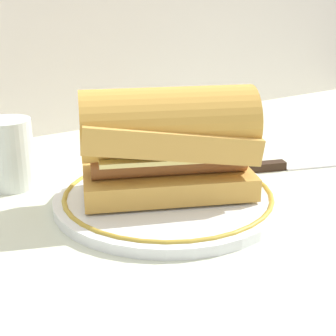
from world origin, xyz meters
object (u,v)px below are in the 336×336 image
at_px(plate, 168,197).
at_px(salt_shaker, 195,132).
at_px(sausage_sandwich, 168,141).
at_px(drinking_glass, 10,158).
at_px(butter_knife, 288,165).

xyz_separation_m(plate, salt_shaker, (0.13, 0.13, 0.03)).
xyz_separation_m(plate, sausage_sandwich, (-0.00, -0.00, 0.07)).
relative_size(drinking_glass, butter_knife, 0.61).
bearing_deg(drinking_glass, salt_shaker, -4.85).
distance_m(drinking_glass, butter_knife, 0.38).
relative_size(plate, drinking_glass, 3.04).
relative_size(plate, sausage_sandwich, 1.23).
relative_size(drinking_glass, salt_shaker, 1.19).
height_order(plate, butter_knife, plate).
bearing_deg(salt_shaker, sausage_sandwich, -135.50).
bearing_deg(butter_knife, plate, -177.43).
height_order(sausage_sandwich, salt_shaker, sausage_sandwich).
height_order(sausage_sandwich, drinking_glass, sausage_sandwich).
relative_size(salt_shaker, butter_knife, 0.51).
distance_m(drinking_glass, salt_shaker, 0.28).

